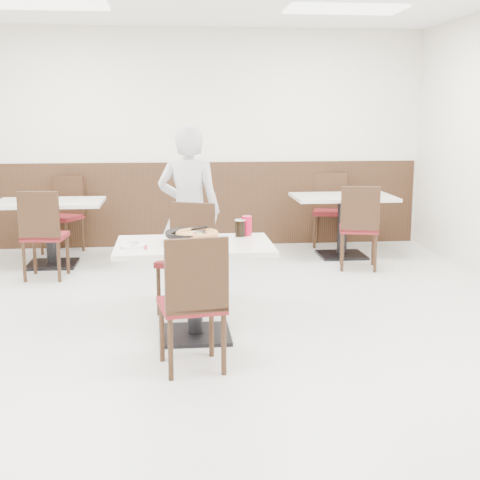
{
  "coord_description": "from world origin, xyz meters",
  "views": [
    {
      "loc": [
        -0.31,
        -5.25,
        1.75
      ],
      "look_at": [
        0.2,
        -0.3,
        0.79
      ],
      "focal_mm": 50.0,
      "sensor_mm": 36.0,
      "label": 1
    }
  ],
  "objects": [
    {
      "name": "red_cup",
      "position": [
        0.3,
        0.09,
        0.83
      ],
      "size": [
        0.09,
        0.09,
        0.16
      ],
      "primitive_type": "cylinder",
      "rotation": [
        0.0,
        0.0,
        -0.11
      ],
      "color": "#B6082A",
      "rests_on": "main_table"
    },
    {
      "name": "fluo_panel_c",
      "position": [
        -1.5,
        1.8,
        2.78
      ],
      "size": [
        1.2,
        0.6,
        0.02
      ],
      "primitive_type": "cube",
      "color": "silver",
      "rests_on": "ceiling"
    },
    {
      "name": "pizza_pan",
      "position": [
        -0.16,
        -0.16,
        0.79
      ],
      "size": [
        0.37,
        0.37,
        0.01
      ],
      "primitive_type": "cylinder",
      "rotation": [
        0.0,
        0.0,
        -0.11
      ],
      "color": "black",
      "rests_on": "trivet"
    },
    {
      "name": "pizza_server",
      "position": [
        -0.09,
        -0.21,
        0.84
      ],
      "size": [
        0.08,
        0.1,
        0.0
      ],
      "primitive_type": "cube",
      "rotation": [
        0.0,
        0.0,
        0.06
      ],
      "color": "silver",
      "rests_on": "pizza"
    },
    {
      "name": "chair_far",
      "position": [
        -0.2,
        0.49,
        0.47
      ],
      "size": [
        0.55,
        0.55,
        0.95
      ],
      "primitive_type": null,
      "rotation": [
        0.0,
        0.0,
        2.75
      ],
      "color": "black",
      "rests_on": "floor"
    },
    {
      "name": "bg_chair_left_far",
      "position": [
        -1.68,
        3.15,
        0.47
      ],
      "size": [
        0.56,
        0.56,
        0.95
      ],
      "primitive_type": null,
      "rotation": [
        0.0,
        0.0,
        2.71
      ],
      "color": "black",
      "rests_on": "floor"
    },
    {
      "name": "fluo_panel_d",
      "position": [
        1.5,
        1.8,
        2.78
      ],
      "size": [
        1.2,
        0.6,
        0.02
      ],
      "primitive_type": "cube",
      "color": "silver",
      "rests_on": "ceiling"
    },
    {
      "name": "main_table",
      "position": [
        -0.15,
        -0.2,
        0.38
      ],
      "size": [
        1.28,
        0.93,
        0.75
      ],
      "primitive_type": null,
      "rotation": [
        0.0,
        0.0,
        -0.11
      ],
      "color": "beige",
      "rests_on": "floor"
    },
    {
      "name": "fork",
      "position": [
        -0.59,
        -0.28,
        0.77
      ],
      "size": [
        0.07,
        0.16,
        0.0
      ],
      "primitive_type": "cube",
      "rotation": [
        0.0,
        0.0,
        -0.32
      ],
      "color": "silver",
      "rests_on": "side_plate"
    },
    {
      "name": "pizza",
      "position": [
        -0.12,
        -0.21,
        0.81
      ],
      "size": [
        0.35,
        0.35,
        0.02
      ],
      "primitive_type": "cylinder",
      "rotation": [
        0.0,
        0.0,
        -0.11
      ],
      "color": "#AF7A44",
      "rests_on": "pizza_pan"
    },
    {
      "name": "trivet",
      "position": [
        -0.15,
        -0.2,
        0.77
      ],
      "size": [
        0.12,
        0.12,
        0.04
      ],
      "primitive_type": "cylinder",
      "rotation": [
        0.0,
        0.0,
        -0.11
      ],
      "color": "black",
      "rests_on": "main_table"
    },
    {
      "name": "chair_near",
      "position": [
        -0.19,
        -0.86,
        0.47
      ],
      "size": [
        0.48,
        0.48,
        0.95
      ],
      "primitive_type": null,
      "rotation": [
        0.0,
        0.0,
        0.17
      ],
      "color": "black",
      "rests_on": "floor"
    },
    {
      "name": "wall_back",
      "position": [
        0.0,
        3.5,
        1.4
      ],
      "size": [
        6.0,
        0.04,
        2.8
      ],
      "primitive_type": "cube",
      "color": "silver",
      "rests_on": "floor"
    },
    {
      "name": "wainscot_back",
      "position": [
        0.0,
        3.48,
        0.55
      ],
      "size": [
        5.9,
        0.03,
        1.1
      ],
      "primitive_type": "cube",
      "color": "black",
      "rests_on": "floor"
    },
    {
      "name": "side_plate",
      "position": [
        -0.61,
        -0.29,
        0.76
      ],
      "size": [
        0.21,
        0.21,
        0.01
      ],
      "primitive_type": "cylinder",
      "rotation": [
        0.0,
        0.0,
        -0.11
      ],
      "color": "white",
      "rests_on": "napkin"
    },
    {
      "name": "floor",
      "position": [
        0.0,
        0.0,
        0.0
      ],
      "size": [
        7.0,
        7.0,
        0.0
      ],
      "primitive_type": "plane",
      "color": "#BBBBB6",
      "rests_on": "ground"
    },
    {
      "name": "napkin",
      "position": [
        -0.59,
        -0.32,
        0.75
      ],
      "size": [
        0.17,
        0.17,
        0.0
      ],
      "primitive_type": "cube",
      "rotation": [
        0.0,
        0.0,
        0.03
      ],
      "color": "silver",
      "rests_on": "main_table"
    },
    {
      "name": "bg_chair_right_near",
      "position": [
        1.78,
        1.96,
        0.47
      ],
      "size": [
        0.5,
        0.5,
        0.95
      ],
      "primitive_type": null,
      "rotation": [
        0.0,
        0.0,
        -0.23
      ],
      "color": "black",
      "rests_on": "floor"
    },
    {
      "name": "bg_chair_left_near",
      "position": [
        -1.65,
        1.86,
        0.47
      ],
      "size": [
        0.46,
        0.46,
        0.95
      ],
      "primitive_type": null,
      "rotation": [
        0.0,
        0.0,
        -0.1
      ],
      "color": "black",
      "rests_on": "floor"
    },
    {
      "name": "bg_table_right",
      "position": [
        1.76,
        2.6,
        0.38
      ],
      "size": [
        1.25,
        0.87,
        0.75
      ],
      "primitive_type": null,
      "rotation": [
        0.0,
        0.0,
        -0.06
      ],
      "color": "beige",
      "rests_on": "floor"
    },
    {
      "name": "bg_table_left",
      "position": [
        -1.69,
        2.46,
        0.38
      ],
      "size": [
        1.23,
        0.84,
        0.75
      ],
      "primitive_type": null,
      "rotation": [
        0.0,
        0.0,
        0.03
      ],
      "color": "beige",
      "rests_on": "floor"
    },
    {
      "name": "bg_chair_right_far",
      "position": [
        1.75,
        3.24,
        0.47
      ],
      "size": [
        0.52,
        0.52,
        0.95
      ],
      "primitive_type": null,
      "rotation": [
        0.0,
        0.0,
        2.86
      ],
      "color": "black",
      "rests_on": "floor"
    },
    {
      "name": "cola_glass",
      "position": [
        0.24,
        0.05,
        0.81
      ],
      "size": [
        0.09,
        0.09,
        0.13
      ],
      "primitive_type": "cylinder",
      "rotation": [
        0.0,
        0.0,
        -0.11
      ],
      "color": "black",
      "rests_on": "main_table"
    },
    {
      "name": "wall_front",
      "position": [
        0.0,
        -3.5,
        1.4
      ],
      "size": [
        6.0,
        0.04,
        2.8
      ],
      "primitive_type": "cube",
      "color": "silver",
      "rests_on": "floor"
    },
    {
      "name": "diner_person",
      "position": [
        -0.15,
        1.02,
        0.82
      ],
      "size": [
        0.67,
        0.51,
        1.63
      ],
      "primitive_type": "imported",
      "rotation": [
        0.0,
        0.0,
        2.92
      ],
      "color": "#B6B6BC",
      "rests_on": "floor"
    }
  ]
}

